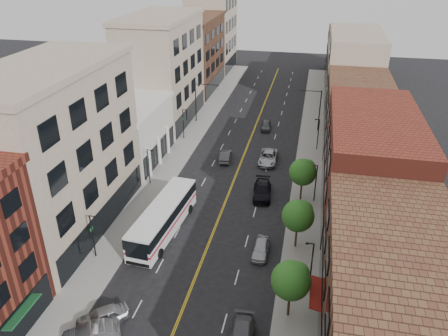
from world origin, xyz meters
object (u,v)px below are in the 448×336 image
Objects in this scene: car_angle_b at (91,334)px; car_lane_b at (268,157)px; city_bus at (163,217)px; car_parked_far at (261,248)px; car_angle_a at (102,316)px; car_lane_a at (262,191)px; car_lane_c at (266,125)px; car_lane_behind at (225,156)px.

car_angle_b is 0.81× the size of car_lane_b.
city_bus is 2.92× the size of car_angle_b.
city_bus is 11.51m from car_parked_far.
city_bus reaches higher than car_parked_far.
city_bus is 2.38× the size of car_lane_b.
car_angle_b reaches higher than car_parked_far.
car_lane_a is (10.63, 24.12, 0.05)m from car_angle_a.
car_lane_b is 1.37× the size of car_lane_c.
car_angle_a is at bearing -118.96° from car_lane_a.
car_angle_b is at bearing -105.75° from car_lane_b.
car_lane_b is (10.24, 36.12, 0.03)m from car_angle_b.
car_lane_a is (-1.43, 11.87, 0.10)m from car_parked_far.
city_bus reaches higher than car_angle_b.
car_parked_far is 22.74m from car_lane_behind.
car_angle_a is at bearing -88.56° from city_bus.
city_bus reaches higher than car_lane_behind.
car_lane_c is at bearing 90.68° from car_lane_a.
car_lane_a is 10.05m from car_lane_b.
car_lane_behind is 0.77× the size of car_lane_b.
car_angle_a is 1.96m from car_angle_b.
car_parked_far is 11.95m from car_lane_a.
city_bus reaches higher than car_lane_b.
car_angle_a reaches higher than car_lane_behind.
car_lane_behind is (3.06, 19.45, -1.28)m from city_bus.
city_bus is at bearing 138.87° from car_angle_a.
car_angle_a is at bearing -134.86° from car_parked_far.
car_lane_c is at bearing 141.64° from car_angle_b.
car_lane_c is (-1.93, 12.98, -0.08)m from car_lane_b.
city_bus is 34.02m from car_lane_c.
car_angle_b is (-0.04, -1.96, 0.00)m from car_angle_a.
car_lane_b is at bearing -85.90° from car_lane_c.
car_lane_c is (-3.79, 34.89, -0.00)m from car_parked_far.
car_lane_c is (8.31, 49.10, -0.06)m from car_angle_b.
car_lane_a is (9.87, 10.12, -1.19)m from city_bus.
car_lane_behind is at bearing 135.47° from car_angle_a.
car_angle_b is 28.17m from car_lane_a.
car_lane_behind is (3.86, 35.41, -0.04)m from car_angle_b.
car_angle_b reaches higher than car_lane_behind.
car_angle_a is (-0.76, -13.99, -1.24)m from city_bus.
car_angle_b is 1.06× the size of car_lane_behind.
car_lane_b reaches higher than car_angle_a.
car_angle_b is 1.12× the size of car_parked_far.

